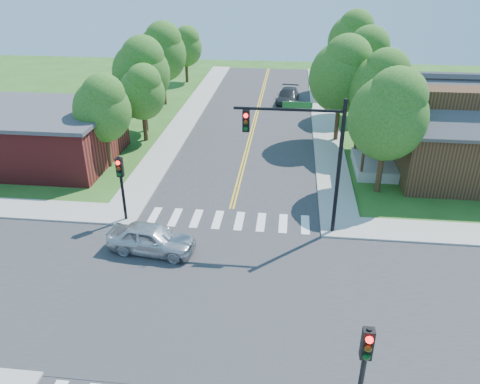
# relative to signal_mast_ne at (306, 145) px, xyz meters

# --- Properties ---
(ground) EXTENTS (100.00, 100.00, 0.00)m
(ground) POSITION_rel_signal_mast_ne_xyz_m (-3.91, -5.59, -4.85)
(ground) COLOR #28541A
(ground) RESTS_ON ground
(road_ns) EXTENTS (10.00, 90.00, 0.04)m
(road_ns) POSITION_rel_signal_mast_ne_xyz_m (-3.91, -5.59, -4.83)
(road_ns) COLOR #2D2D30
(road_ns) RESTS_ON ground
(road_ew) EXTENTS (90.00, 10.00, 0.04)m
(road_ew) POSITION_rel_signal_mast_ne_xyz_m (-3.91, -5.59, -4.83)
(road_ew) COLOR #2D2D30
(road_ew) RESTS_ON ground
(intersection_patch) EXTENTS (10.20, 10.20, 0.06)m
(intersection_patch) POSITION_rel_signal_mast_ne_xyz_m (-3.91, -5.59, -4.85)
(intersection_patch) COLOR #2D2D30
(intersection_patch) RESTS_ON ground
(sidewalk_ne) EXTENTS (40.00, 40.00, 0.14)m
(sidewalk_ne) POSITION_rel_signal_mast_ne_xyz_m (11.90, 10.23, -4.78)
(sidewalk_ne) COLOR #9E9B93
(sidewalk_ne) RESTS_ON ground
(sidewalk_nw) EXTENTS (40.00, 40.00, 0.14)m
(sidewalk_nw) POSITION_rel_signal_mast_ne_xyz_m (-19.73, 10.23, -4.78)
(sidewalk_nw) COLOR #9E9B93
(sidewalk_nw) RESTS_ON ground
(crosswalk_north) EXTENTS (8.85, 2.00, 0.01)m
(crosswalk_north) POSITION_rel_signal_mast_ne_xyz_m (-3.91, 0.61, -4.80)
(crosswalk_north) COLOR white
(crosswalk_north) RESTS_ON ground
(centerline) EXTENTS (0.30, 90.00, 0.01)m
(centerline) POSITION_rel_signal_mast_ne_xyz_m (-3.91, -5.59, -4.80)
(centerline) COLOR yellow
(centerline) RESTS_ON ground
(signal_mast_ne) EXTENTS (5.30, 0.42, 7.20)m
(signal_mast_ne) POSITION_rel_signal_mast_ne_xyz_m (0.00, 0.00, 0.00)
(signal_mast_ne) COLOR black
(signal_mast_ne) RESTS_ON ground
(signal_pole_se) EXTENTS (0.34, 0.42, 3.80)m
(signal_pole_se) POSITION_rel_signal_mast_ne_xyz_m (1.69, -11.21, -2.19)
(signal_pole_se) COLOR black
(signal_pole_se) RESTS_ON ground
(signal_pole_nw) EXTENTS (0.34, 0.42, 3.80)m
(signal_pole_nw) POSITION_rel_signal_mast_ne_xyz_m (-9.51, -0.01, -2.19)
(signal_pole_nw) COLOR black
(signal_pole_nw) RESTS_ON ground
(house_ne) EXTENTS (13.05, 8.80, 7.11)m
(house_ne) POSITION_rel_signal_mast_ne_xyz_m (11.19, 8.65, -1.52)
(house_ne) COLOR #321C11
(house_ne) RESTS_ON ground
(building_nw) EXTENTS (10.40, 8.40, 3.73)m
(building_nw) POSITION_rel_signal_mast_ne_xyz_m (-18.11, 7.61, -2.97)
(building_nw) COLOR maroon
(building_nw) RESTS_ON ground
(tree_e_a) EXTENTS (4.54, 4.31, 7.72)m
(tree_e_a) POSITION_rel_signal_mast_ne_xyz_m (4.84, 5.19, 0.21)
(tree_e_a) COLOR #382314
(tree_e_a) RESTS_ON ground
(tree_e_b) EXTENTS (4.43, 4.21, 7.53)m
(tree_e_b) POSITION_rel_signal_mast_ne_xyz_m (5.43, 12.17, 0.08)
(tree_e_b) COLOR #382314
(tree_e_b) RESTS_ON ground
(tree_e_c) EXTENTS (4.66, 4.43, 7.93)m
(tree_e_c) POSITION_rel_signal_mast_ne_xyz_m (5.34, 20.61, 0.34)
(tree_e_c) COLOR #382314
(tree_e_c) RESTS_ON ground
(tree_e_d) EXTENTS (4.90, 4.66, 8.34)m
(tree_e_d) POSITION_rel_signal_mast_ne_xyz_m (5.16, 29.51, 0.61)
(tree_e_d) COLOR #382314
(tree_e_d) RESTS_ON ground
(tree_w_a) EXTENTS (3.80, 3.61, 6.46)m
(tree_w_a) POSITION_rel_signal_mast_ne_xyz_m (-13.04, 7.12, -0.62)
(tree_w_a) COLOR #382314
(tree_w_a) RESTS_ON ground
(tree_w_b) EXTENTS (4.54, 4.32, 7.72)m
(tree_w_b) POSITION_rel_signal_mast_ne_xyz_m (-12.59, 14.52, 0.21)
(tree_w_b) COLOR #382314
(tree_w_b) RESTS_ON ground
(tree_w_c) EXTENTS (4.61, 4.38, 7.84)m
(tree_w_c) POSITION_rel_signal_mast_ne_xyz_m (-13.02, 22.29, 0.28)
(tree_w_c) COLOR #382314
(tree_w_c) RESTS_ON ground
(tree_w_d) EXTENTS (3.69, 3.51, 6.27)m
(tree_w_d) POSITION_rel_signal_mast_ne_xyz_m (-12.78, 31.36, -0.75)
(tree_w_d) COLOR #382314
(tree_w_d) RESTS_ON ground
(tree_house) EXTENTS (4.80, 4.56, 8.16)m
(tree_house) POSITION_rel_signal_mast_ne_xyz_m (2.88, 13.86, 0.50)
(tree_house) COLOR #382314
(tree_house) RESTS_ON ground
(tree_bldg) EXTENTS (3.56, 3.38, 6.05)m
(tree_bldg) POSITION_rel_signal_mast_ne_xyz_m (-11.99, 12.35, -0.89)
(tree_bldg) COLOR #382314
(tree_bldg) RESTS_ON ground
(car_silver) EXTENTS (2.78, 4.73, 1.47)m
(car_silver) POSITION_rel_signal_mast_ne_xyz_m (-7.23, -2.77, -4.12)
(car_silver) COLOR silver
(car_silver) RESTS_ON ground
(car_dgrey) EXTENTS (2.76, 5.10, 1.38)m
(car_dgrey) POSITION_rel_signal_mast_ne_xyz_m (-1.17, 23.88, -4.16)
(car_dgrey) COLOR #282A2C
(car_dgrey) RESTS_ON ground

